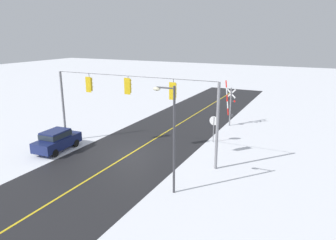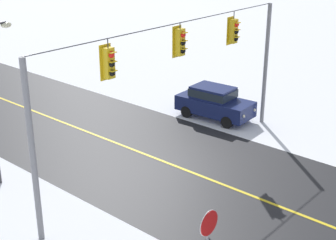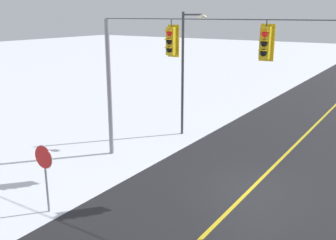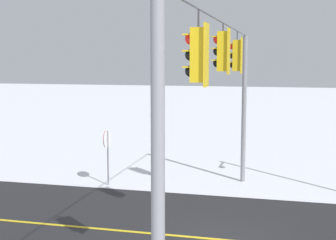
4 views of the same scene
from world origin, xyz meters
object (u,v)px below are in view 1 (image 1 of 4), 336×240
Objects in this scene: parked_car_navy at (57,140)px; stop_sign at (214,123)px; railroad_crossing at (230,104)px; streetlamp_near at (171,130)px.

stop_sign is at bearing -144.66° from parked_car_navy.
stop_sign is 0.50× the size of railroad_crossing.
stop_sign reaches higher than parked_car_navy.
streetlamp_near reaches higher than stop_sign.
stop_sign is 5.82m from railroad_crossing.
parked_car_navy is (10.84, 7.69, -0.76)m from stop_sign.
parked_car_navy is at bearing 35.34° from stop_sign.
streetlamp_near is (-0.69, 15.70, 1.63)m from railroad_crossing.
railroad_crossing is 1.10× the size of parked_car_navy.
railroad_crossing is at bearing -128.40° from parked_car_navy.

